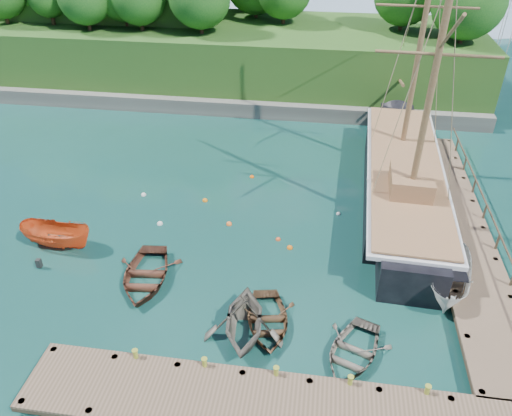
{
  "coord_description": "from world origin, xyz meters",
  "views": [
    {
      "loc": [
        3.15,
        -18.39,
        17.61
      ],
      "look_at": [
        -0.34,
        4.97,
        2.0
      ],
      "focal_mm": 35.0,
      "sensor_mm": 36.0,
      "label": 1
    }
  ],
  "objects_px": {
    "rowboat_2": "(267,326)",
    "rowboat_3": "(351,357)",
    "rowboat_0": "(146,281)",
    "schooner": "(403,185)",
    "cabin_boat_white": "(447,292)",
    "rowboat_1": "(244,335)",
    "motorboat_orange": "(60,246)"
  },
  "relations": [
    {
      "from": "rowboat_2",
      "to": "rowboat_3",
      "type": "xyz_separation_m",
      "value": [
        3.92,
        -1.27,
        0.0
      ]
    },
    {
      "from": "rowboat_0",
      "to": "schooner",
      "type": "xyz_separation_m",
      "value": [
        13.93,
        10.22,
        1.07
      ]
    },
    {
      "from": "rowboat_3",
      "to": "cabin_boat_white",
      "type": "height_order",
      "value": "cabin_boat_white"
    },
    {
      "from": "cabin_boat_white",
      "to": "rowboat_0",
      "type": "bearing_deg",
      "value": -160.14
    },
    {
      "from": "rowboat_2",
      "to": "cabin_boat_white",
      "type": "bearing_deg",
      "value": 11.56
    },
    {
      "from": "cabin_boat_white",
      "to": "schooner",
      "type": "xyz_separation_m",
      "value": [
        -1.55,
        8.78,
        1.07
      ]
    },
    {
      "from": "rowboat_1",
      "to": "motorboat_orange",
      "type": "height_order",
      "value": "rowboat_1"
    },
    {
      "from": "motorboat_orange",
      "to": "schooner",
      "type": "relative_size",
      "value": 0.17
    },
    {
      "from": "rowboat_2",
      "to": "cabin_boat_white",
      "type": "xyz_separation_m",
      "value": [
        8.78,
        3.61,
        0.0
      ]
    },
    {
      "from": "schooner",
      "to": "rowboat_1",
      "type": "bearing_deg",
      "value": -119.56
    },
    {
      "from": "rowboat_3",
      "to": "motorboat_orange",
      "type": "height_order",
      "value": "motorboat_orange"
    },
    {
      "from": "rowboat_0",
      "to": "cabin_boat_white",
      "type": "xyz_separation_m",
      "value": [
        15.49,
        1.43,
        0.0
      ]
    },
    {
      "from": "cabin_boat_white",
      "to": "schooner",
      "type": "distance_m",
      "value": 8.98
    },
    {
      "from": "rowboat_3",
      "to": "motorboat_orange",
      "type": "relative_size",
      "value": 0.92
    },
    {
      "from": "schooner",
      "to": "rowboat_2",
      "type": "bearing_deg",
      "value": -117.81
    },
    {
      "from": "motorboat_orange",
      "to": "schooner",
      "type": "bearing_deg",
      "value": -62.29
    },
    {
      "from": "rowboat_0",
      "to": "schooner",
      "type": "bearing_deg",
      "value": 29.8
    },
    {
      "from": "cabin_boat_white",
      "to": "motorboat_orange",
      "type": "bearing_deg",
      "value": -167.3
    },
    {
      "from": "cabin_boat_white",
      "to": "schooner",
      "type": "relative_size",
      "value": 0.19
    },
    {
      "from": "cabin_boat_white",
      "to": "schooner",
      "type": "height_order",
      "value": "schooner"
    },
    {
      "from": "rowboat_1",
      "to": "rowboat_3",
      "type": "relative_size",
      "value": 1.06
    },
    {
      "from": "rowboat_1",
      "to": "rowboat_2",
      "type": "bearing_deg",
      "value": 31.75
    },
    {
      "from": "rowboat_1",
      "to": "motorboat_orange",
      "type": "relative_size",
      "value": 0.98
    },
    {
      "from": "cabin_boat_white",
      "to": "rowboat_2",
      "type": "bearing_deg",
      "value": -143.07
    },
    {
      "from": "rowboat_2",
      "to": "rowboat_0",
      "type": "bearing_deg",
      "value": 151.25
    },
    {
      "from": "rowboat_3",
      "to": "schooner",
      "type": "xyz_separation_m",
      "value": [
        3.3,
        13.66,
        1.07
      ]
    },
    {
      "from": "motorboat_orange",
      "to": "cabin_boat_white",
      "type": "distance_m",
      "value": 21.39
    },
    {
      "from": "rowboat_1",
      "to": "rowboat_2",
      "type": "xyz_separation_m",
      "value": [
        0.98,
        0.73,
        0.0
      ]
    },
    {
      "from": "rowboat_1",
      "to": "cabin_boat_white",
      "type": "bearing_deg",
      "value": 18.84
    },
    {
      "from": "rowboat_2",
      "to": "rowboat_3",
      "type": "bearing_deg",
      "value": -28.7
    },
    {
      "from": "rowboat_2",
      "to": "motorboat_orange",
      "type": "relative_size",
      "value": 0.93
    },
    {
      "from": "rowboat_1",
      "to": "motorboat_orange",
      "type": "xyz_separation_m",
      "value": [
        -11.62,
        5.04,
        0.0
      ]
    }
  ]
}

